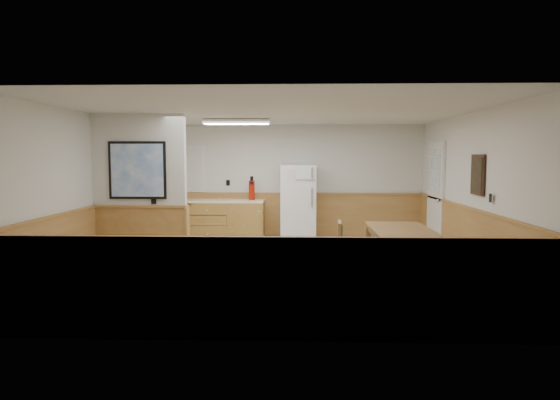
{
  "coord_description": "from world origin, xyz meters",
  "views": [
    {
      "loc": [
        0.29,
        -7.77,
        1.82
      ],
      "look_at": [
        0.02,
        0.4,
        1.1
      ],
      "focal_mm": 32.0,
      "sensor_mm": 36.0,
      "label": 1
    }
  ],
  "objects_px": {
    "dining_table": "(402,235)",
    "fire_extinguisher": "(252,190)",
    "refrigerator": "(298,204)",
    "dining_chair": "(347,245)",
    "dining_bench": "(459,257)",
    "soap_bottle": "(179,195)"
  },
  "relations": [
    {
      "from": "dining_bench",
      "to": "refrigerator",
      "type": "bearing_deg",
      "value": 133.29
    },
    {
      "from": "refrigerator",
      "to": "fire_extinguisher",
      "type": "xyz_separation_m",
      "value": [
        -0.97,
        0.09,
        0.3
      ]
    },
    {
      "from": "fire_extinguisher",
      "to": "soap_bottle",
      "type": "bearing_deg",
      "value": -177.25
    },
    {
      "from": "dining_table",
      "to": "fire_extinguisher",
      "type": "distance_m",
      "value": 4.05
    },
    {
      "from": "dining_bench",
      "to": "dining_chair",
      "type": "height_order",
      "value": "dining_chair"
    },
    {
      "from": "dining_bench",
      "to": "soap_bottle",
      "type": "distance_m",
      "value": 5.86
    },
    {
      "from": "refrigerator",
      "to": "dining_bench",
      "type": "xyz_separation_m",
      "value": [
        2.39,
        -3.05,
        -0.48
      ]
    },
    {
      "from": "dining_chair",
      "to": "fire_extinguisher",
      "type": "relative_size",
      "value": 1.7
    },
    {
      "from": "refrigerator",
      "to": "dining_table",
      "type": "distance_m",
      "value": 3.43
    },
    {
      "from": "refrigerator",
      "to": "dining_table",
      "type": "xyz_separation_m",
      "value": [
        1.54,
        -3.06,
        -0.17
      ]
    },
    {
      "from": "dining_chair",
      "to": "fire_extinguisher",
      "type": "xyz_separation_m",
      "value": [
        -1.71,
        3.09,
        0.63
      ]
    },
    {
      "from": "fire_extinguisher",
      "to": "dining_bench",
      "type": "bearing_deg",
      "value": -40.85
    },
    {
      "from": "refrigerator",
      "to": "fire_extinguisher",
      "type": "height_order",
      "value": "refrigerator"
    },
    {
      "from": "refrigerator",
      "to": "dining_bench",
      "type": "distance_m",
      "value": 3.91
    },
    {
      "from": "dining_chair",
      "to": "fire_extinguisher",
      "type": "bearing_deg",
      "value": 122.95
    },
    {
      "from": "dining_table",
      "to": "fire_extinguisher",
      "type": "xyz_separation_m",
      "value": [
        -2.5,
        3.15,
        0.46
      ]
    },
    {
      "from": "refrigerator",
      "to": "dining_bench",
      "type": "bearing_deg",
      "value": -54.56
    },
    {
      "from": "soap_bottle",
      "to": "dining_chair",
      "type": "bearing_deg",
      "value": -43.27
    },
    {
      "from": "fire_extinguisher",
      "to": "soap_bottle",
      "type": "height_order",
      "value": "fire_extinguisher"
    },
    {
      "from": "dining_table",
      "to": "dining_chair",
      "type": "relative_size",
      "value": 2.07
    },
    {
      "from": "fire_extinguisher",
      "to": "dining_chair",
      "type": "bearing_deg",
      "value": -58.8
    },
    {
      "from": "dining_chair",
      "to": "soap_bottle",
      "type": "height_order",
      "value": "soap_bottle"
    }
  ]
}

